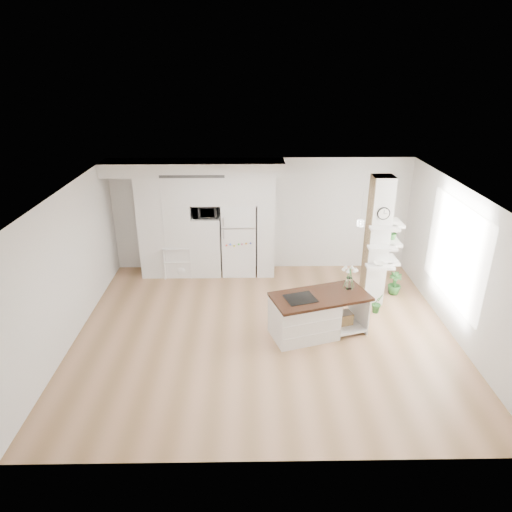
{
  "coord_description": "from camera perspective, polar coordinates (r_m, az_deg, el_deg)",
  "views": [
    {
      "loc": [
        -0.28,
        -7.31,
        4.73
      ],
      "look_at": [
        -0.15,
        0.9,
        1.19
      ],
      "focal_mm": 32.0,
      "sensor_mm": 36.0,
      "label": 1
    }
  ],
  "objects": [
    {
      "name": "decor_bowl",
      "position": [
        9.38,
        15.14,
        -0.95
      ],
      "size": [
        0.22,
        0.22,
        0.05
      ],
      "primitive_type": "imported",
      "color": "white",
      "rests_on": "column"
    },
    {
      "name": "floor",
      "position": [
        8.71,
        1.1,
        -9.55
      ],
      "size": [
        7.0,
        6.0,
        0.01
      ],
      "primitive_type": "cube",
      "color": "tan",
      "rests_on": "ground"
    },
    {
      "name": "column",
      "position": [
        9.48,
        15.46,
        1.56
      ],
      "size": [
        0.69,
        0.9,
        2.7
      ],
      "color": "silver",
      "rests_on": "floor"
    },
    {
      "name": "floor_plant_b",
      "position": [
        10.4,
        16.93,
        -3.29
      ],
      "size": [
        0.34,
        0.34,
        0.5
      ],
      "primitive_type": "imported",
      "rotation": [
        0.0,
        0.0,
        -0.26
      ],
      "color": "#2A6628",
      "rests_on": "floor"
    },
    {
      "name": "bookshelf",
      "position": [
        10.88,
        -9.55,
        -0.87
      ],
      "size": [
        0.66,
        0.41,
        0.76
      ],
      "rotation": [
        0.0,
        0.0,
        0.06
      ],
      "color": "white",
      "rests_on": "floor"
    },
    {
      "name": "room",
      "position": [
        7.86,
        1.21,
        1.88
      ],
      "size": [
        7.04,
        6.04,
        2.72
      ],
      "color": "white",
      "rests_on": "ground"
    },
    {
      "name": "shelf_plant",
      "position": [
        9.64,
        16.74,
        2.89
      ],
      "size": [
        0.27,
        0.23,
        0.3
      ],
      "primitive_type": "imported",
      "color": "#2A6628",
      "rests_on": "column"
    },
    {
      "name": "microwave",
      "position": [
        10.48,
        -6.34,
        5.63
      ],
      "size": [
        0.54,
        0.37,
        0.3
      ],
      "primitive_type": "imported",
      "color": "#2D2D2D",
      "rests_on": "cabinet_wall"
    },
    {
      "name": "floor_plant_a",
      "position": [
        9.57,
        14.94,
        -5.69
      ],
      "size": [
        0.29,
        0.26,
        0.43
      ],
      "primitive_type": "imported",
      "rotation": [
        0.0,
        0.0,
        0.36
      ],
      "color": "#2A6628",
      "rests_on": "floor"
    },
    {
      "name": "kitchen_island",
      "position": [
        8.5,
        6.74,
        -7.3
      ],
      "size": [
        1.93,
        1.32,
        1.36
      ],
      "rotation": [
        0.0,
        0.0,
        0.3
      ],
      "color": "white",
      "rests_on": "floor"
    },
    {
      "name": "pendant_light",
      "position": [
        8.15,
        13.24,
        4.02
      ],
      "size": [
        0.12,
        0.12,
        0.1
      ],
      "primitive_type": "cylinder",
      "color": "white",
      "rests_on": "room"
    },
    {
      "name": "window",
      "position": [
        9.09,
        23.62,
        0.46
      ],
      "size": [
        0.0,
        2.4,
        2.4
      ],
      "primitive_type": "plane",
      "rotation": [
        1.57,
        0.0,
        -1.57
      ],
      "color": "white",
      "rests_on": "room"
    },
    {
      "name": "refrigerator",
      "position": [
        10.72,
        -2.16,
        2.23
      ],
      "size": [
        0.78,
        0.69,
        1.75
      ],
      "color": "white",
      "rests_on": "floor"
    },
    {
      "name": "cabinet_wall",
      "position": [
        10.56,
        -7.25,
        5.35
      ],
      "size": [
        4.0,
        0.71,
        2.7
      ],
      "color": "white",
      "rests_on": "floor"
    }
  ]
}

